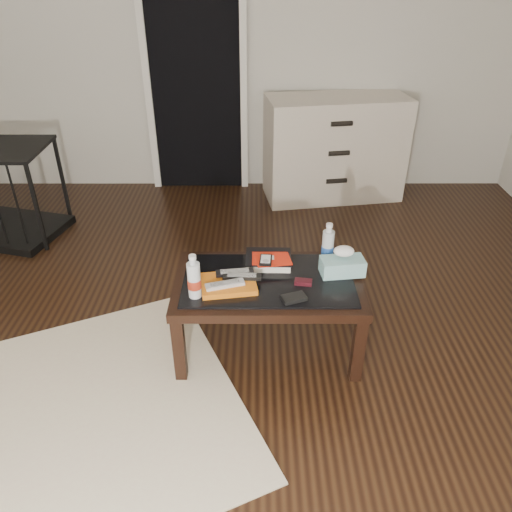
{
  "coord_description": "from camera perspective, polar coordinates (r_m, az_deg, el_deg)",
  "views": [
    {
      "loc": [
        0.12,
        -2.04,
        1.95
      ],
      "look_at": [
        0.12,
        0.24,
        0.55
      ],
      "focal_mm": 35.0,
      "sensor_mm": 36.0,
      "label": 1
    }
  ],
  "objects": [
    {
      "name": "dresser",
      "position": [
        4.58,
        8.94,
        12.05
      ],
      "size": [
        1.26,
        0.68,
        0.9
      ],
      "rotation": [
        0.0,
        0.0,
        0.16
      ],
      "color": "beige",
      "rests_on": "ground"
    },
    {
      "name": "dvd_mailers",
      "position": [
        2.73,
        1.55,
        -0.24
      ],
      "size": [
        0.19,
        0.14,
        0.01
      ],
      "primitive_type": "cube",
      "rotation": [
        0.0,
        0.0,
        -0.0
      ],
      "color": "red",
      "rests_on": "textbook"
    },
    {
      "name": "remote_black_front",
      "position": [
        2.6,
        -1.61,
        -2.32
      ],
      "size": [
        0.2,
        0.06,
        0.02
      ],
      "primitive_type": "cube",
      "rotation": [
        0.0,
        0.0,
        -0.05
      ],
      "color": "black",
      "rests_on": "magazines"
    },
    {
      "name": "wallet",
      "position": [
        2.5,
        4.36,
        -4.79
      ],
      "size": [
        0.14,
        0.11,
        0.02
      ],
      "primitive_type": "cube",
      "rotation": [
        0.0,
        0.0,
        0.35
      ],
      "color": "black",
      "rests_on": "coffee_table"
    },
    {
      "name": "remote_silver",
      "position": [
        2.54,
        -3.57,
        -3.23
      ],
      "size": [
        0.21,
        0.11,
        0.02
      ],
      "primitive_type": "cube",
      "rotation": [
        0.0,
        0.0,
        0.29
      ],
      "color": "#ACABB0",
      "rests_on": "magazines"
    },
    {
      "name": "doorway",
      "position": [
        4.63,
        -6.94,
        19.79
      ],
      "size": [
        0.9,
        0.08,
        2.07
      ],
      "color": "black",
      "rests_on": "ground"
    },
    {
      "name": "water_bottle_left",
      "position": [
        2.48,
        -7.11,
        -2.29
      ],
      "size": [
        0.08,
        0.08,
        0.24
      ],
      "primitive_type": "cylinder",
      "rotation": [
        0.0,
        0.0,
        -0.16
      ],
      "color": "silver",
      "rests_on": "coffee_table"
    },
    {
      "name": "tissue_box",
      "position": [
        2.71,
        9.83,
        -1.17
      ],
      "size": [
        0.24,
        0.15,
        0.09
      ],
      "primitive_type": "cube",
      "rotation": [
        0.0,
        0.0,
        0.12
      ],
      "color": "teal",
      "rests_on": "coffee_table"
    },
    {
      "name": "remote_black_back",
      "position": [
        2.63,
        -2.44,
        -1.86
      ],
      "size": [
        0.2,
        0.08,
        0.02
      ],
      "primitive_type": "cube",
      "rotation": [
        0.0,
        0.0,
        0.14
      ],
      "color": "black",
      "rests_on": "magazines"
    },
    {
      "name": "flip_phone",
      "position": [
        2.62,
        5.42,
        -2.98
      ],
      "size": [
        0.1,
        0.06,
        0.02
      ],
      "primitive_type": "cube",
      "rotation": [
        0.0,
        0.0,
        -0.17
      ],
      "color": "black",
      "rests_on": "coffee_table"
    },
    {
      "name": "magazines",
      "position": [
        2.59,
        -3.16,
        -3.21
      ],
      "size": [
        0.31,
        0.25,
        0.03
      ],
      "primitive_type": "cube",
      "rotation": [
        0.0,
        0.0,
        0.15
      ],
      "color": "#CF6713",
      "rests_on": "coffee_table"
    },
    {
      "name": "textbook",
      "position": [
        2.76,
        1.42,
        -0.47
      ],
      "size": [
        0.25,
        0.21,
        0.05
      ],
      "primitive_type": "cube",
      "rotation": [
        0.0,
        0.0,
        -0.02
      ],
      "color": "black",
      "rests_on": "coffee_table"
    },
    {
      "name": "coffee_table",
      "position": [
        2.69,
        1.4,
        -3.75
      ],
      "size": [
        1.0,
        0.6,
        0.46
      ],
      "color": "black",
      "rests_on": "ground"
    },
    {
      "name": "room_shell",
      "position": [
        2.07,
        -3.73,
        22.33
      ],
      "size": [
        5.0,
        5.0,
        5.0
      ],
      "color": "beige",
      "rests_on": "ground"
    },
    {
      "name": "rug",
      "position": [
        2.72,
        -24.75,
        -17.88
      ],
      "size": [
        2.44,
        2.2,
        0.01
      ],
      "primitive_type": "cube",
      "rotation": [
        0.0,
        0.0,
        0.43
      ],
      "color": "beige",
      "rests_on": "ground"
    },
    {
      "name": "water_bottle_right",
      "position": [
        2.76,
        8.23,
        1.47
      ],
      "size": [
        0.07,
        0.07,
        0.24
      ],
      "primitive_type": "cylinder",
      "rotation": [
        0.0,
        0.0,
        0.08
      ],
      "color": "#B4BCBF",
      "rests_on": "coffee_table"
    },
    {
      "name": "ipod",
      "position": [
        2.69,
        1.11,
        -0.45
      ],
      "size": [
        0.07,
        0.11,
        0.02
      ],
      "primitive_type": "cube",
      "rotation": [
        0.0,
        0.0,
        -0.08
      ],
      "color": "black",
      "rests_on": "dvd_mailers"
    },
    {
      "name": "ground",
      "position": [
        2.83,
        -2.59,
        -12.13
      ],
      "size": [
        5.0,
        5.0,
        0.0
      ],
      "primitive_type": "plane",
      "color": "black",
      "rests_on": "ground"
    }
  ]
}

